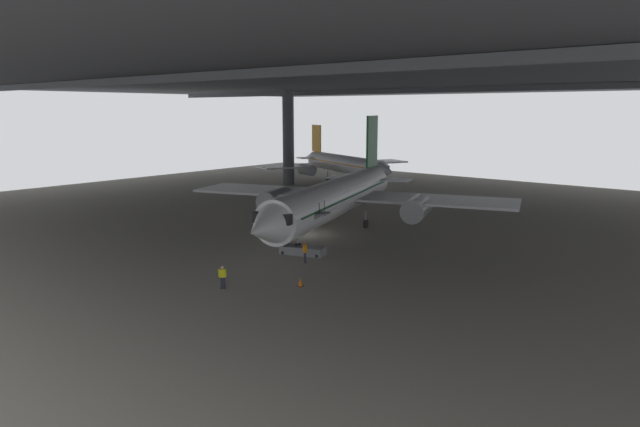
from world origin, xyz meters
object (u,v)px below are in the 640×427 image
Objects in this scene: crew_worker_near_nose at (222,276)px; airplane_distant at (343,164)px; crew_worker_by_stairs at (305,251)px; traffic_cone_orange at (300,282)px; boarding_stairs at (303,246)px; airplane_main at (337,197)px.

airplane_distant is (-28.96, 51.29, 2.13)m from crew_worker_near_nose.
crew_worker_near_nose is at bearing -60.55° from airplane_distant.
traffic_cone_orange is at bearing -51.73° from crew_worker_by_stairs.
boarding_stairs reaches higher than traffic_cone_orange.
airplane_main is 39.02m from airplane_distant.
airplane_main is 21.72× the size of crew_worker_near_nose.
airplane_distant reaches higher than crew_worker_by_stairs.
airplane_main is 18.93m from traffic_cone_orange.
airplane_main is at bearing -53.44° from airplane_distant.
crew_worker_near_nose is 58.94m from airplane_distant.
airplane_distant is at bearing 126.56° from airplane_main.
airplane_main reaches higher than boarding_stairs.
traffic_cone_orange is (5.66, -6.73, -0.44)m from boarding_stairs.
boarding_stairs is 7.74× the size of traffic_cone_orange.
airplane_main is 7.63× the size of boarding_stairs.
traffic_cone_orange is at bearing 45.97° from crew_worker_near_nose.
traffic_cone_orange is (3.71, 3.84, -0.64)m from crew_worker_near_nose.
crew_worker_by_stairs is at bearing 128.27° from traffic_cone_orange.
traffic_cone_orange is at bearing -55.45° from airplane_distant.
airplane_main is 59.05× the size of traffic_cone_orange.
boarding_stairs is 48.92m from airplane_distant.
crew_worker_near_nose is at bearing -89.95° from crew_worker_by_stairs.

